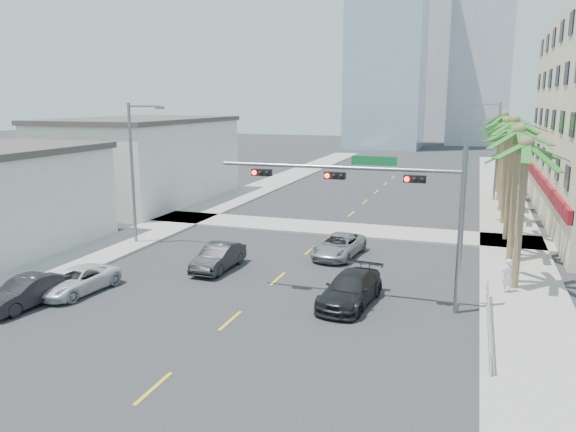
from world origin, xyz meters
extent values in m
plane|color=#262628|center=(0.00, 0.00, 0.00)|extent=(260.00, 260.00, 0.00)
cube|color=gray|center=(12.00, 20.00, 0.07)|extent=(4.00, 120.00, 0.15)
cube|color=gray|center=(-12.00, 20.00, 0.07)|extent=(4.00, 120.00, 0.15)
cube|color=gray|center=(0.00, 22.00, 0.07)|extent=(80.00, 4.00, 0.15)
cube|color=maroon|center=(14.40, 30.00, 3.00)|extent=(0.30, 28.00, 0.80)
cube|color=beige|center=(-19.50, 28.00, 3.60)|extent=(11.00, 18.00, 7.20)
cube|color=#99B2C6|center=(-8.00, 95.00, 24.00)|extent=(14.00, 14.00, 48.00)
cube|color=#ADADB2|center=(-3.00, 125.00, 21.00)|extent=(16.00, 16.00, 42.00)
cylinder|color=slate|center=(9.00, 8.00, 3.60)|extent=(0.24, 0.24, 7.20)
cylinder|color=slate|center=(3.50, 8.00, 6.20)|extent=(11.00, 0.16, 0.16)
cube|color=#0C662D|center=(5.20, 8.00, 6.55)|extent=(2.00, 0.05, 0.40)
cube|color=black|center=(7.00, 7.85, 5.85)|extent=(0.95, 0.28, 0.32)
sphere|color=#FF0C05|center=(6.68, 7.69, 5.85)|extent=(0.22, 0.22, 0.22)
cube|color=black|center=(3.50, 7.85, 5.85)|extent=(0.95, 0.28, 0.32)
sphere|color=#FF0C05|center=(3.18, 7.69, 5.85)|extent=(0.22, 0.22, 0.22)
cube|color=black|center=(0.00, 7.85, 5.85)|extent=(0.95, 0.28, 0.32)
sphere|color=#FF0C05|center=(-0.32, 7.69, 5.85)|extent=(0.22, 0.22, 0.22)
cylinder|color=brown|center=(11.60, 12.00, 3.60)|extent=(0.36, 0.36, 7.20)
cylinder|color=brown|center=(11.60, 17.20, 3.78)|extent=(0.36, 0.36, 7.56)
cylinder|color=brown|center=(11.60, 22.40, 3.96)|extent=(0.36, 0.36, 7.92)
cylinder|color=brown|center=(11.60, 27.60, 3.60)|extent=(0.36, 0.36, 7.20)
cylinder|color=brown|center=(11.60, 32.80, 3.78)|extent=(0.36, 0.36, 7.56)
cylinder|color=brown|center=(11.60, 38.00, 3.96)|extent=(0.36, 0.36, 7.92)
cylinder|color=brown|center=(11.60, 43.20, 3.60)|extent=(0.36, 0.36, 7.20)
cylinder|color=brown|center=(11.60, 48.40, 3.78)|extent=(0.36, 0.36, 7.56)
cylinder|color=slate|center=(-11.20, 14.00, 4.50)|extent=(0.20, 0.20, 9.00)
cylinder|color=slate|center=(-10.10, 14.00, 8.80)|extent=(2.20, 0.12, 0.12)
cube|color=slate|center=(-9.00, 14.00, 8.70)|extent=(0.50, 0.25, 0.18)
cylinder|color=slate|center=(11.20, 38.00, 4.50)|extent=(0.20, 0.20, 9.00)
cylinder|color=slate|center=(10.10, 38.00, 8.80)|extent=(2.20, 0.12, 0.12)
cube|color=slate|center=(9.00, 38.00, 8.70)|extent=(0.50, 0.25, 0.18)
cylinder|color=silver|center=(10.30, 6.00, 0.55)|extent=(0.08, 8.00, 0.08)
cylinder|color=silver|center=(10.30, 6.00, 0.90)|extent=(0.08, 8.00, 0.08)
cylinder|color=silver|center=(10.30, 2.00, 0.50)|extent=(0.08, 0.08, 1.00)
cylinder|color=silver|center=(10.30, 4.00, 0.50)|extent=(0.08, 0.08, 1.00)
cylinder|color=silver|center=(10.30, 6.00, 0.50)|extent=(0.08, 0.08, 1.00)
cylinder|color=silver|center=(10.30, 8.00, 0.50)|extent=(0.08, 0.08, 1.00)
cylinder|color=silver|center=(10.30, 10.00, 0.50)|extent=(0.08, 0.08, 1.00)
imported|color=black|center=(-9.40, 2.63, 0.68)|extent=(1.85, 4.24, 1.36)
imported|color=silver|center=(-8.47, 4.93, 0.61)|extent=(2.50, 4.58, 1.22)
imported|color=black|center=(-3.65, 10.53, 0.70)|extent=(1.58, 4.30, 1.41)
imported|color=#A8A8AD|center=(2.00, 15.22, 0.67)|extent=(2.73, 5.01, 1.33)
imported|color=black|center=(4.38, 7.58, 0.71)|extent=(2.55, 5.12, 1.43)
imported|color=silver|center=(11.20, 11.17, 0.97)|extent=(0.71, 0.68, 1.65)
camera|label=1|loc=(9.42, -16.39, 9.13)|focal=35.00mm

